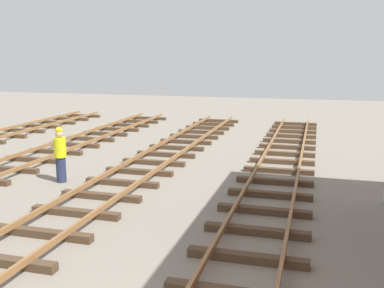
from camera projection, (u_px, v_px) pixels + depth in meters
track_worker_foreground at (60, 155)px, 14.84m from camera, size 0.40×0.40×1.87m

